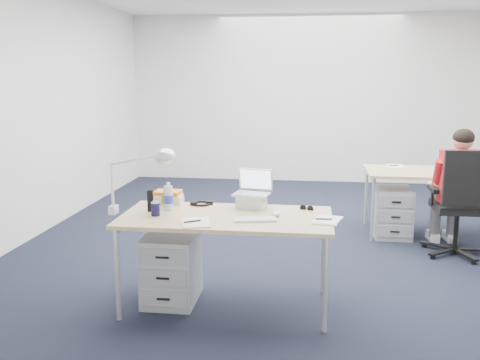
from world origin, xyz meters
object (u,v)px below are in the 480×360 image
object	(u,v)px
seated_person	(455,189)
sunglasses	(307,208)
drawer_pedestal_near	(172,268)
desk_lamp	(133,180)
desk_far	(439,175)
office_chair	(458,225)
desk_near	(226,221)
dark_laptop	(470,167)
can_koozie	(155,209)
wireless_keyboard	(255,219)
water_bottle	(169,196)
drawer_pedestal_far	(392,212)
book_stack	(168,197)
headphones	(202,203)
bear_figurine	(167,197)
silver_laptop	(252,189)
cordless_phone	(150,201)
computer_mouse	(276,214)

from	to	relation	value
seated_person	sunglasses	distance (m)	2.07
drawer_pedestal_near	desk_lamp	xyz separation A→B (m)	(-0.26, -0.11, 0.73)
desk_far	office_chair	world-z (taller)	office_chair
desk_far	sunglasses	bearing A→B (deg)	-126.50
desk_far	desk_near	bearing A→B (deg)	-132.83
office_chair	dark_laptop	size ratio (longest dim) A/B	3.82
can_koozie	desk_lamp	size ratio (longest dim) A/B	0.20
desk_near	desk_far	xyz separation A→B (m)	(2.07, 2.23, 0.00)
wireless_keyboard	sunglasses	distance (m)	0.52
drawer_pedestal_near	water_bottle	size ratio (longest dim) A/B	2.48
desk_near	drawer_pedestal_far	distance (m)	2.66
wireless_keyboard	book_stack	world-z (taller)	book_stack
desk_far	book_stack	distance (m)	3.22
drawer_pedestal_far	desk_lamp	distance (m)	3.22
office_chair	wireless_keyboard	size ratio (longest dim) A/B	3.49
wireless_keyboard	drawer_pedestal_far	bearing A→B (deg)	48.22
book_stack	sunglasses	distance (m)	1.15
drawer_pedestal_near	headphones	world-z (taller)	headphones
water_bottle	sunglasses	distance (m)	1.10
drawer_pedestal_near	bear_figurine	bearing A→B (deg)	112.28
silver_laptop	cordless_phone	size ratio (longest dim) A/B	1.76
drawer_pedestal_near	headphones	xyz separation A→B (m)	(0.19, 0.27, 0.47)
drawer_pedestal_near	computer_mouse	world-z (taller)	computer_mouse
drawer_pedestal_far	computer_mouse	size ratio (longest dim) A/B	5.25
seated_person	drawer_pedestal_far	distance (m)	0.78
book_stack	desk_lamp	xyz separation A→B (m)	(-0.16, -0.41, 0.22)
seated_person	office_chair	bearing A→B (deg)	-91.21
wireless_keyboard	water_bottle	distance (m)	0.75
seated_person	drawer_pedestal_near	distance (m)	3.05
desk_near	drawer_pedestal_near	xyz separation A→B (m)	(-0.45, 0.05, -0.41)
seated_person	wireless_keyboard	bearing A→B (deg)	-140.07
desk_near	office_chair	distance (m)	2.62
desk_near	desk_far	bearing A→B (deg)	47.17
wireless_keyboard	bear_figurine	distance (m)	0.82
desk_far	drawer_pedestal_far	size ratio (longest dim) A/B	2.91
computer_mouse	desk_near	bearing A→B (deg)	-169.48
headphones	cordless_phone	size ratio (longest dim) A/B	1.13
computer_mouse	water_bottle	world-z (taller)	water_bottle
desk_near	headphones	world-z (taller)	headphones
bear_figurine	cordless_phone	xyz separation A→B (m)	(-0.09, -0.16, 0.00)
drawer_pedestal_near	desk_lamp	bearing A→B (deg)	-157.49
bear_figurine	sunglasses	bearing A→B (deg)	-1.69
drawer_pedestal_far	silver_laptop	size ratio (longest dim) A/B	1.83
cordless_phone	dark_laptop	size ratio (longest dim) A/B	0.60
wireless_keyboard	cordless_phone	xyz separation A→B (m)	(-0.84, 0.16, 0.08)
water_bottle	book_stack	xyz separation A→B (m)	(-0.06, 0.23, -0.06)
can_koozie	desk_lamp	xyz separation A→B (m)	(-0.17, 0.01, 0.22)
office_chair	drawer_pedestal_near	bearing A→B (deg)	-151.44
office_chair	bear_figurine	distance (m)	2.97
drawer_pedestal_near	dark_laptop	xyz separation A→B (m)	(2.75, 1.89, 0.56)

